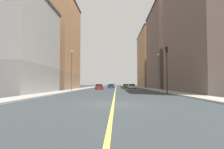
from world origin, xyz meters
name	(u,v)px	position (x,y,z in m)	size (l,w,h in m)	color
ground_plane	(113,104)	(0.00, 0.00, 0.00)	(400.00, 400.00, 0.00)	#30373A
sidewalk_left	(143,88)	(9.01, 49.00, 0.07)	(2.56, 168.00, 0.15)	#9E9B93
sidewalk_right	(88,88)	(-9.01, 49.00, 0.07)	(2.56, 168.00, 0.15)	#9E9B93
lane_center_stripe	(116,88)	(0.00, 49.00, 0.01)	(0.16, 154.00, 0.01)	#E5D14C
building_left_near	(210,26)	(15.58, 17.44, 10.86)	(10.88, 20.10, 21.70)	brown
building_left_mid	(170,49)	(15.58, 40.54, 11.40)	(10.88, 19.58, 22.78)	brown
building_left_far	(153,60)	(15.58, 66.44, 11.50)	(10.88, 25.23, 22.99)	#8F6B4F
building_right_corner	(11,45)	(-15.58, 14.29, 7.22)	(10.88, 14.69, 14.42)	gray
building_right_midblock	(53,44)	(-15.58, 33.22, 11.31)	(10.88, 16.93, 22.60)	#8F6B4F
traffic_light_left_near	(167,64)	(7.32, 13.33, 4.28)	(0.40, 0.32, 6.68)	#2D2D2D
street_lamp_left_near	(158,68)	(8.33, 23.20, 4.44)	(0.36, 0.36, 7.08)	#4C4C51
street_lamp_right_near	(72,67)	(-8.33, 22.63, 4.71)	(0.36, 0.36, 7.59)	#4C4C51
street_lamp_left_far	(145,72)	(8.33, 40.91, 4.76)	(0.36, 0.36, 7.69)	#4C4C51
car_yellow	(129,86)	(4.56, 53.06, 0.61)	(2.06, 4.15, 1.22)	gold
car_silver	(113,85)	(-1.40, 67.16, 0.64)	(2.02, 4.45, 1.28)	silver
car_green	(126,86)	(4.01, 65.45, 0.62)	(1.92, 4.06, 1.27)	#1E6B38
car_red	(99,87)	(-4.20, 35.70, 0.65)	(2.07, 4.61, 1.31)	red
car_blue	(111,86)	(-1.53, 47.49, 0.63)	(1.95, 4.33, 1.25)	#23389E
car_white	(132,86)	(4.62, 41.30, 0.64)	(1.95, 4.41, 1.34)	white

